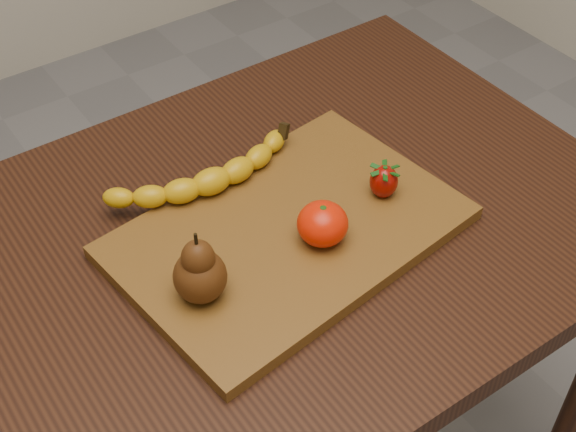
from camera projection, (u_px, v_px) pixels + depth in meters
table at (270, 276)px, 1.16m from camera, size 1.00×0.70×0.76m
cutting_board at (288, 232)px, 1.08m from camera, size 0.48×0.35×0.02m
banana at (211, 181)px, 1.11m from camera, size 0.25×0.08×0.04m
pear at (199, 266)px, 0.95m from camera, size 0.08×0.08×0.10m
mandarin at (323, 224)px, 1.03m from camera, size 0.07×0.07×0.06m
strawberry at (384, 180)px, 1.10m from camera, size 0.04×0.04×0.05m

